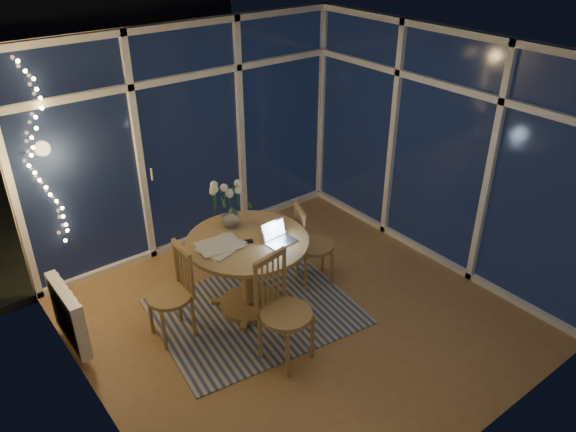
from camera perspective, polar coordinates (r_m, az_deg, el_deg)
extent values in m
plane|color=#9B6C43|center=(5.76, 0.98, -10.14)|extent=(4.00, 4.00, 0.00)
plane|color=silver|center=(4.59, 1.26, 15.91)|extent=(4.00, 4.00, 0.00)
cube|color=silver|center=(6.58, -9.95, 7.77)|extent=(4.00, 0.04, 2.60)
cube|color=silver|center=(3.95, 19.86, -9.43)|extent=(4.00, 0.04, 2.60)
cube|color=silver|center=(4.27, -20.48, -6.37)|extent=(0.04, 4.00, 2.60)
cube|color=silver|center=(6.38, 15.35, 6.45)|extent=(0.04, 4.00, 2.60)
cube|color=white|center=(6.55, -9.78, 7.67)|extent=(4.00, 0.10, 2.60)
cube|color=white|center=(6.35, 15.13, 6.37)|extent=(0.10, 4.00, 2.60)
cube|color=white|center=(5.51, -21.43, -9.36)|extent=(0.10, 0.70, 0.58)
cube|color=black|center=(9.82, -15.25, 5.86)|extent=(12.00, 6.00, 0.10)
cube|color=#322212|center=(9.79, -19.90, 11.10)|extent=(11.00, 0.08, 1.80)
sphere|color=black|center=(7.84, -19.54, 3.27)|extent=(0.90, 0.90, 0.90)
cube|color=#BBB398|center=(5.82, -3.31, -9.64)|extent=(2.13, 1.79, 0.01)
cylinder|color=olive|center=(5.65, -4.00, -5.95)|extent=(1.34, 1.34, 0.82)
cube|color=olive|center=(5.37, -12.00, -7.78)|extent=(0.46, 0.46, 0.96)
cube|color=olive|center=(6.01, 2.74, -2.85)|extent=(0.57, 0.57, 0.94)
cube|color=olive|center=(4.97, -0.17, -9.72)|extent=(0.57, 0.57, 1.06)
imported|color=white|center=(5.62, -5.82, -0.10)|extent=(0.23, 0.23, 0.21)
imported|color=white|center=(5.62, -1.59, -0.95)|extent=(0.17, 0.17, 0.04)
cube|color=beige|center=(5.33, -6.55, -3.05)|extent=(0.43, 0.34, 0.02)
cube|color=black|center=(5.39, -4.23, -2.61)|extent=(0.14, 0.11, 0.01)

